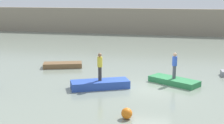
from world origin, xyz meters
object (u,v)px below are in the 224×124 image
object	(u,v)px
rowboat_green	(174,81)
person_blue_shirt	(175,64)
rowboat_blue	(100,84)
mooring_buoy	(127,113)
rowboat_brown	(63,65)
person_yellow_shirt	(100,65)

from	to	relation	value
rowboat_green	person_blue_shirt	world-z (taller)	person_blue_shirt
rowboat_blue	mooring_buoy	distance (m)	5.33
rowboat_brown	rowboat_green	bearing A→B (deg)	-37.55
mooring_buoy	rowboat_blue	bearing A→B (deg)	118.71
person_blue_shirt	rowboat_green	bearing A→B (deg)	0.00
person_blue_shirt	person_yellow_shirt	bearing A→B (deg)	-155.82
rowboat_brown	rowboat_green	world-z (taller)	rowboat_brown
rowboat_blue	mooring_buoy	bearing A→B (deg)	-87.17
person_yellow_shirt	rowboat_brown	bearing A→B (deg)	131.80
person_blue_shirt	mooring_buoy	world-z (taller)	person_blue_shirt
rowboat_brown	mooring_buoy	xyz separation A→B (m)	(7.00, -9.64, 0.07)
rowboat_blue	person_blue_shirt	size ratio (longest dim) A/B	2.11
rowboat_blue	person_yellow_shirt	distance (m)	1.22
rowboat_blue	mooring_buoy	xyz separation A→B (m)	(2.56, -4.68, 0.03)
rowboat_green	person_yellow_shirt	world-z (taller)	person_yellow_shirt
rowboat_blue	person_yellow_shirt	bearing A→B (deg)	154.12
person_yellow_shirt	rowboat_green	bearing A→B (deg)	24.18
mooring_buoy	rowboat_brown	bearing A→B (deg)	125.98
rowboat_brown	person_blue_shirt	bearing A→B (deg)	-37.55
rowboat_brown	person_yellow_shirt	bearing A→B (deg)	-67.50
rowboat_brown	mooring_buoy	bearing A→B (deg)	-73.32
rowboat_green	mooring_buoy	world-z (taller)	mooring_buoy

